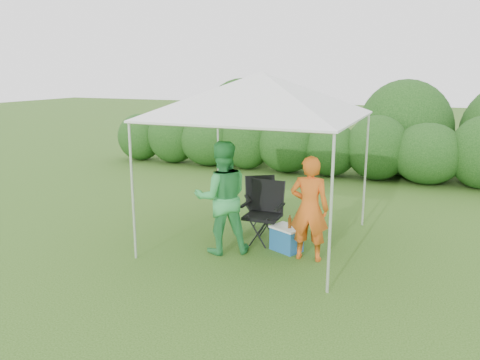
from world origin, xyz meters
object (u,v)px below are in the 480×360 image
at_px(chair_right, 265,208).
at_px(cooler, 286,238).
at_px(man, 309,209).
at_px(canopy, 262,95).
at_px(chair_left, 262,200).
at_px(woman, 222,198).

bearing_deg(chair_right, cooler, -31.72).
xyz_separation_m(man, cooler, (-0.41, 0.21, -0.61)).
distance_m(canopy, cooler, 2.35).
distance_m(man, cooler, 0.76).
bearing_deg(chair_right, man, -29.89).
bearing_deg(canopy, chair_left, 107.58).
bearing_deg(cooler, chair_right, 173.50).
relative_size(chair_right, cooler, 1.78).
relative_size(man, woman, 0.90).
relative_size(chair_right, woman, 0.57).
distance_m(chair_left, man, 1.57).
distance_m(canopy, chair_right, 1.88).
height_order(chair_right, chair_left, chair_right).
height_order(canopy, cooler, canopy).
bearing_deg(cooler, woman, -130.33).
height_order(chair_left, cooler, chair_left).
relative_size(chair_left, man, 0.60).
height_order(canopy, woman, canopy).
height_order(canopy, man, canopy).
distance_m(canopy, woman, 1.77).
height_order(man, cooler, man).
xyz_separation_m(chair_right, woman, (-0.45, -0.73, 0.31)).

